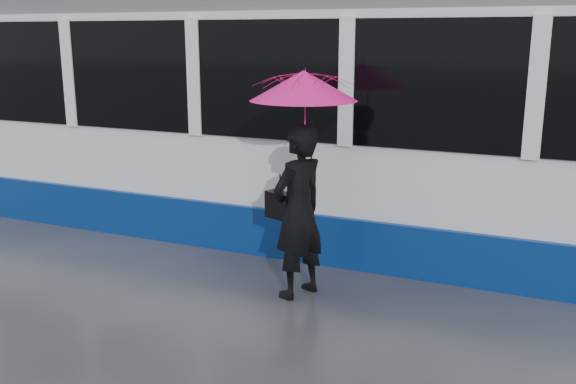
% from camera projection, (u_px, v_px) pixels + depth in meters
% --- Properties ---
extents(ground, '(90.00, 90.00, 0.00)m').
position_uv_depth(ground, '(226.00, 293.00, 6.94)').
color(ground, '#2E2E33').
rests_on(ground, ground).
extents(rails, '(34.00, 1.51, 0.02)m').
position_uv_depth(rails, '(312.00, 230.00, 9.16)').
color(rails, '#3F3D38').
rests_on(rails, ground).
extents(tram, '(26.00, 2.56, 3.35)m').
position_uv_depth(tram, '(273.00, 114.00, 9.01)').
color(tram, white).
rests_on(tram, ground).
extents(woman, '(0.66, 0.79, 1.85)m').
position_uv_depth(woman, '(298.00, 212.00, 6.70)').
color(woman, black).
rests_on(woman, ground).
extents(umbrella, '(1.40, 1.40, 1.25)m').
position_uv_depth(umbrella, '(303.00, 107.00, 6.41)').
color(umbrella, '#E41388').
rests_on(umbrella, ground).
extents(handbag, '(0.36, 0.25, 0.47)m').
position_uv_depth(handbag, '(280.00, 205.00, 6.79)').
color(handbag, black).
rests_on(handbag, ground).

